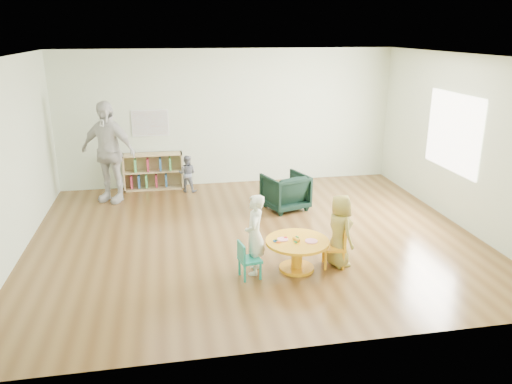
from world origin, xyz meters
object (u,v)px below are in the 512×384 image
(child_right, at_px, (340,231))
(adult_caretaker, at_px, (108,152))
(toddler, at_px, (187,174))
(activity_table, at_px, (297,249))
(kid_chair_left, at_px, (247,259))
(armchair, at_px, (285,191))
(kid_chair_right, at_px, (337,246))
(child_left, at_px, (255,234))
(bookshelf, at_px, (153,171))

(child_right, relative_size, adult_caretaker, 0.54)
(toddler, relative_size, adult_caretaker, 0.39)
(activity_table, distance_m, kid_chair_left, 0.72)
(armchair, bearing_deg, kid_chair_right, 75.47)
(child_right, height_order, adult_caretaker, adult_caretaker)
(child_right, bearing_deg, kid_chair_right, 112.99)
(kid_chair_right, xyz_separation_m, adult_caretaker, (-3.34, 3.49, 0.66))
(child_left, bearing_deg, kid_chair_right, 104.63)
(kid_chair_left, bearing_deg, toddler, 178.52)
(kid_chair_left, relative_size, child_left, 0.46)
(kid_chair_left, xyz_separation_m, child_right, (1.32, 0.15, 0.24))
(activity_table, relative_size, kid_chair_right, 1.52)
(toddler, bearing_deg, adult_caretaker, 29.89)
(child_left, bearing_deg, kid_chair_left, -26.07)
(bookshelf, height_order, armchair, bookshelf)
(kid_chair_right, bearing_deg, kid_chair_left, 105.94)
(toddler, distance_m, adult_caretaker, 1.61)
(kid_chair_right, relative_size, bookshelf, 0.48)
(bookshelf, relative_size, adult_caretaker, 0.62)
(kid_chair_left, height_order, kid_chair_right, kid_chair_right)
(kid_chair_left, bearing_deg, kid_chair_right, 85.30)
(bookshelf, bearing_deg, child_right, -57.57)
(armchair, relative_size, toddler, 0.96)
(armchair, relative_size, adult_caretaker, 0.38)
(armchair, distance_m, child_left, 2.60)
(child_left, xyz_separation_m, adult_caretaker, (-2.18, 3.46, 0.41))
(child_right, bearing_deg, activity_table, 80.10)
(armchair, xyz_separation_m, child_right, (0.19, -2.38, 0.18))
(adult_caretaker, bearing_deg, armchair, 9.43)
(kid_chair_left, xyz_separation_m, toddler, (-0.58, 3.89, 0.10))
(bookshelf, bearing_deg, kid_chair_left, -73.27)
(kid_chair_left, relative_size, adult_caretaker, 0.27)
(activity_table, relative_size, armchair, 1.19)
(kid_chair_right, distance_m, child_right, 0.22)
(armchair, height_order, adult_caretaker, adult_caretaker)
(child_left, height_order, child_right, child_left)
(kid_chair_right, relative_size, toddler, 0.76)
(bookshelf, xyz_separation_m, adult_caretaker, (-0.78, -0.63, 0.60))
(kid_chair_right, height_order, child_right, child_right)
(child_right, xyz_separation_m, adult_caretaker, (-3.38, 3.46, 0.45))
(bookshelf, bearing_deg, kid_chair_right, -58.19)
(kid_chair_right, distance_m, armchair, 2.42)
(kid_chair_left, distance_m, bookshelf, 4.42)
(kid_chair_right, height_order, adult_caretaker, adult_caretaker)
(bookshelf, bearing_deg, adult_caretaker, -141.30)
(kid_chair_right, bearing_deg, toddler, 36.92)
(kid_chair_right, distance_m, child_left, 1.18)
(activity_table, relative_size, child_right, 0.84)
(armchair, xyz_separation_m, adult_caretaker, (-3.19, 1.07, 0.63))
(armchair, xyz_separation_m, child_left, (-1.00, -2.39, 0.22))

